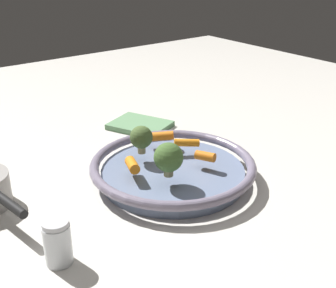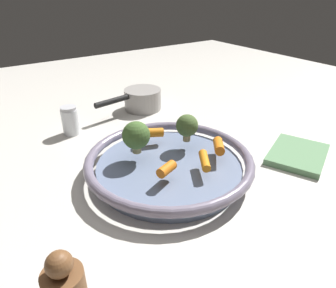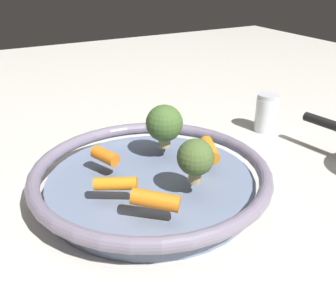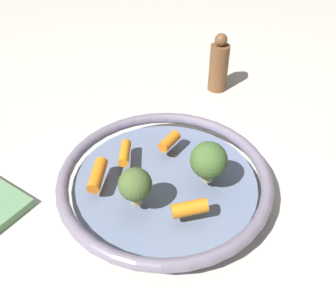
{
  "view_description": "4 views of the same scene",
  "coord_description": "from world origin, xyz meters",
  "px_view_note": "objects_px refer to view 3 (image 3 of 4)",
  "views": [
    {
      "loc": [
        -0.63,
        0.5,
        0.44
      ],
      "look_at": [
        0.01,
        0.0,
        0.08
      ],
      "focal_mm": 47.71,
      "sensor_mm": 36.0,
      "label": 1
    },
    {
      "loc": [
        -0.3,
        -0.43,
        0.35
      ],
      "look_at": [
        -0.01,
        -0.01,
        0.08
      ],
      "focal_mm": 32.76,
      "sensor_mm": 36.0,
      "label": 2
    },
    {
      "loc": [
        0.44,
        -0.22,
        0.31
      ],
      "look_at": [
        -0.0,
        0.03,
        0.07
      ],
      "focal_mm": 43.21,
      "sensor_mm": 36.0,
      "label": 3
    },
    {
      "loc": [
        0.22,
        0.36,
        0.45
      ],
      "look_at": [
        -0.02,
        -0.03,
        0.07
      ],
      "focal_mm": 40.37,
      "sensor_mm": 36.0,
      "label": 4
    }
  ],
  "objects_px": {
    "broccoli_floret_small": "(164,124)",
    "broccoli_floret_mid": "(195,158)",
    "serving_bowl": "(151,179)",
    "baby_carrot_near_rim": "(105,156)",
    "baby_carrot_back": "(155,200)",
    "salt_shaker": "(266,113)",
    "baby_carrot_left": "(209,150)",
    "baby_carrot_center": "(116,184)"
  },
  "relations": [
    {
      "from": "baby_carrot_back",
      "to": "salt_shaker",
      "type": "xyz_separation_m",
      "value": [
        -0.19,
        0.34,
        -0.02
      ]
    },
    {
      "from": "serving_bowl",
      "to": "baby_carrot_back",
      "type": "distance_m",
      "value": 0.11
    },
    {
      "from": "baby_carrot_near_rim",
      "to": "salt_shaker",
      "type": "height_order",
      "value": "salt_shaker"
    },
    {
      "from": "serving_bowl",
      "to": "broccoli_floret_mid",
      "type": "bearing_deg",
      "value": 24.36
    },
    {
      "from": "serving_bowl",
      "to": "salt_shaker",
      "type": "distance_m",
      "value": 0.31
    },
    {
      "from": "baby_carrot_near_rim",
      "to": "serving_bowl",
      "type": "bearing_deg",
      "value": 51.22
    },
    {
      "from": "broccoli_floret_small",
      "to": "salt_shaker",
      "type": "distance_m",
      "value": 0.26
    },
    {
      "from": "baby_carrot_near_rim",
      "to": "broccoli_floret_small",
      "type": "distance_m",
      "value": 0.1
    },
    {
      "from": "serving_bowl",
      "to": "baby_carrot_near_rim",
      "type": "distance_m",
      "value": 0.07
    },
    {
      "from": "broccoli_floret_mid",
      "to": "serving_bowl",
      "type": "bearing_deg",
      "value": -155.64
    },
    {
      "from": "serving_bowl",
      "to": "broccoli_floret_small",
      "type": "height_order",
      "value": "broccoli_floret_small"
    },
    {
      "from": "baby_carrot_near_rim",
      "to": "broccoli_floret_small",
      "type": "xyz_separation_m",
      "value": [
        -0.01,
        0.1,
        0.03
      ]
    },
    {
      "from": "baby_carrot_left",
      "to": "baby_carrot_near_rim",
      "type": "bearing_deg",
      "value": -111.89
    },
    {
      "from": "serving_bowl",
      "to": "broccoli_floret_mid",
      "type": "relative_size",
      "value": 5.66
    },
    {
      "from": "baby_carrot_near_rim",
      "to": "baby_carrot_back",
      "type": "relative_size",
      "value": 0.72
    },
    {
      "from": "serving_bowl",
      "to": "baby_carrot_center",
      "type": "height_order",
      "value": "baby_carrot_center"
    },
    {
      "from": "baby_carrot_left",
      "to": "broccoli_floret_mid",
      "type": "xyz_separation_m",
      "value": [
        0.05,
        -0.06,
        0.02
      ]
    },
    {
      "from": "baby_carrot_center",
      "to": "broccoli_floret_small",
      "type": "bearing_deg",
      "value": 125.99
    },
    {
      "from": "baby_carrot_back",
      "to": "baby_carrot_left",
      "type": "bearing_deg",
      "value": 121.83
    },
    {
      "from": "broccoli_floret_small",
      "to": "baby_carrot_center",
      "type": "bearing_deg",
      "value": -54.01
    },
    {
      "from": "baby_carrot_center",
      "to": "salt_shaker",
      "type": "distance_m",
      "value": 0.39
    },
    {
      "from": "baby_carrot_left",
      "to": "broccoli_floret_mid",
      "type": "height_order",
      "value": "broccoli_floret_mid"
    },
    {
      "from": "salt_shaker",
      "to": "serving_bowl",
      "type": "bearing_deg",
      "value": -71.47
    },
    {
      "from": "baby_carrot_near_rim",
      "to": "salt_shaker",
      "type": "relative_size",
      "value": 0.55
    },
    {
      "from": "baby_carrot_left",
      "to": "serving_bowl",
      "type": "bearing_deg",
      "value": -99.63
    },
    {
      "from": "baby_carrot_back",
      "to": "baby_carrot_left",
      "type": "xyz_separation_m",
      "value": [
        -0.08,
        0.13,
        0.0
      ]
    },
    {
      "from": "serving_bowl",
      "to": "baby_carrot_left",
      "type": "xyz_separation_m",
      "value": [
        0.01,
        0.09,
        0.03
      ]
    },
    {
      "from": "baby_carrot_back",
      "to": "salt_shaker",
      "type": "relative_size",
      "value": 0.76
    },
    {
      "from": "broccoli_floret_small",
      "to": "broccoli_floret_mid",
      "type": "bearing_deg",
      "value": -8.36
    },
    {
      "from": "broccoli_floret_mid",
      "to": "baby_carrot_left",
      "type": "bearing_deg",
      "value": 132.23
    },
    {
      "from": "broccoli_floret_small",
      "to": "salt_shaker",
      "type": "relative_size",
      "value": 0.89
    },
    {
      "from": "baby_carrot_center",
      "to": "baby_carrot_near_rim",
      "type": "bearing_deg",
      "value": 168.86
    },
    {
      "from": "serving_bowl",
      "to": "baby_carrot_center",
      "type": "bearing_deg",
      "value": -61.74
    },
    {
      "from": "baby_carrot_left",
      "to": "broccoli_floret_small",
      "type": "distance_m",
      "value": 0.08
    },
    {
      "from": "baby_carrot_left",
      "to": "baby_carrot_back",
      "type": "bearing_deg",
      "value": -58.17
    },
    {
      "from": "baby_carrot_near_rim",
      "to": "broccoli_floret_mid",
      "type": "relative_size",
      "value": 0.69
    },
    {
      "from": "baby_carrot_center",
      "to": "broccoli_floret_mid",
      "type": "xyz_separation_m",
      "value": [
        0.03,
        0.1,
        0.03
      ]
    },
    {
      "from": "broccoli_floret_mid",
      "to": "baby_carrot_center",
      "type": "bearing_deg",
      "value": -108.26
    },
    {
      "from": "baby_carrot_back",
      "to": "broccoli_floret_small",
      "type": "height_order",
      "value": "broccoli_floret_small"
    },
    {
      "from": "salt_shaker",
      "to": "baby_carrot_near_rim",
      "type": "bearing_deg",
      "value": -80.39
    },
    {
      "from": "baby_carrot_left",
      "to": "salt_shaker",
      "type": "distance_m",
      "value": 0.24
    },
    {
      "from": "baby_carrot_back",
      "to": "salt_shaker",
      "type": "distance_m",
      "value": 0.39
    }
  ]
}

